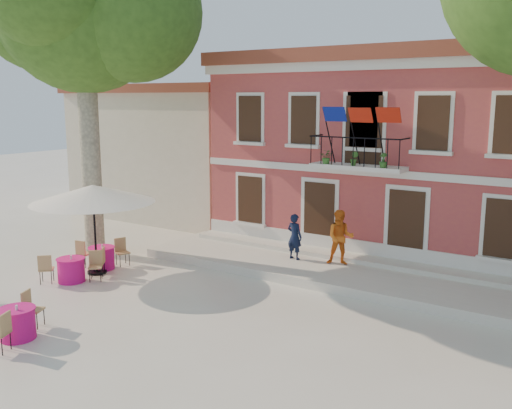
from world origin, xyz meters
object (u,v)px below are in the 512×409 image
object	(u,v)px
cafe_table_0	(71,269)
cafe_table_3	(102,257)
plane_tree_west	(83,7)
pedestrian_orange	(340,237)
patio_umbrella	(93,194)
cafe_table_1	(17,322)
pedestrian_navy	(295,237)

from	to	relation	value
cafe_table_0	cafe_table_3	xyz separation A→B (m)	(-0.26, 1.50, 0.01)
plane_tree_west	pedestrian_orange	xyz separation A→B (m)	(8.75, 2.82, -7.68)
patio_umbrella	cafe_table_1	bearing A→B (deg)	-61.65
patio_umbrella	cafe_table_3	world-z (taller)	patio_umbrella
plane_tree_west	pedestrian_orange	size ratio (longest dim) A/B	6.55
pedestrian_navy	cafe_table_0	size ratio (longest dim) A/B	0.93
pedestrian_navy	cafe_table_3	xyz separation A→B (m)	(-5.41, -3.79, -0.66)
pedestrian_navy	cafe_table_1	size ratio (longest dim) A/B	0.82
patio_umbrella	cafe_table_0	xyz separation A→B (m)	(0.03, -1.07, -2.26)
pedestrian_orange	cafe_table_3	world-z (taller)	pedestrian_orange
cafe_table_1	cafe_table_3	distance (m)	5.80
pedestrian_orange	pedestrian_navy	bearing A→B (deg)	166.98
pedestrian_orange	cafe_table_1	world-z (taller)	pedestrian_orange
cafe_table_0	plane_tree_west	bearing A→B (deg)	126.29
plane_tree_west	cafe_table_1	bearing A→B (deg)	-54.66
plane_tree_west	cafe_table_3	bearing A→B (deg)	-35.30
patio_umbrella	cafe_table_1	size ratio (longest dim) A/B	2.09
pedestrian_navy	cafe_table_3	world-z (taller)	pedestrian_navy
pedestrian_orange	cafe_table_3	size ratio (longest dim) A/B	1.00
pedestrian_orange	cafe_table_0	bearing A→B (deg)	-163.45
patio_umbrella	pedestrian_orange	world-z (taller)	patio_umbrella
pedestrian_navy	cafe_table_1	distance (m)	9.31
plane_tree_west	cafe_table_0	distance (m)	9.14
plane_tree_west	pedestrian_orange	world-z (taller)	plane_tree_west
pedestrian_orange	cafe_table_1	distance (m)	10.14
pedestrian_orange	cafe_table_0	xyz separation A→B (m)	(-6.74, -5.56, -0.80)
pedestrian_navy	cafe_table_0	world-z (taller)	pedestrian_navy
pedestrian_navy	cafe_table_3	size ratio (longest dim) A/B	0.86
cafe_table_0	pedestrian_orange	bearing A→B (deg)	39.51
cafe_table_1	cafe_table_3	bearing A→B (deg)	118.28
patio_umbrella	pedestrian_navy	distance (m)	6.87
patio_umbrella	pedestrian_orange	bearing A→B (deg)	33.55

